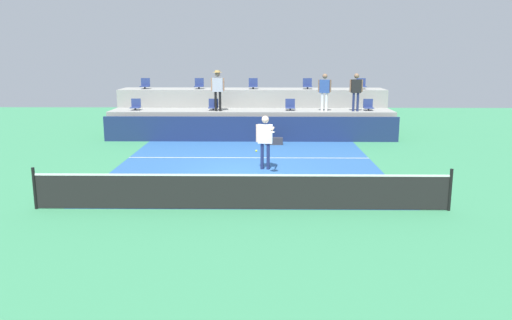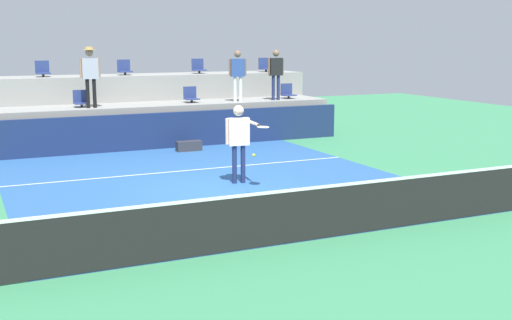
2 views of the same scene
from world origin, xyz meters
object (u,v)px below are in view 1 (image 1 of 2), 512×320
at_px(stadium_chair_upper_center, 253,84).
at_px(equipment_bag, 274,141).
at_px(stadium_chair_upper_far_right, 361,85).
at_px(spectator_in_grey, 325,89).
at_px(tennis_player, 265,137).
at_px(stadium_chair_lower_far_left, 136,105).
at_px(stadium_chair_upper_left, 199,84).
at_px(spectator_leaning_on_rail, 356,89).
at_px(stadium_chair_upper_far_left, 145,84).
at_px(stadium_chair_lower_far_right, 368,106).
at_px(stadium_chair_upper_right, 307,85).
at_px(stadium_chair_lower_left, 213,105).
at_px(spectator_with_hat, 218,86).
at_px(tennis_ball, 256,151).
at_px(stadium_chair_lower_right, 290,106).

height_order(stadium_chair_upper_center, equipment_bag, stadium_chair_upper_center).
bearing_deg(stadium_chair_upper_far_right, spectator_in_grey, -133.20).
distance_m(tennis_player, spectator_in_grey, 6.99).
distance_m(stadium_chair_lower_far_left, stadium_chair_upper_left, 3.39).
relative_size(stadium_chair_upper_left, spectator_leaning_on_rail, 0.31).
bearing_deg(stadium_chair_lower_far_left, stadium_chair_upper_far_left, 87.81).
distance_m(stadium_chair_lower_far_right, tennis_player, 8.26).
relative_size(stadium_chair_lower_far_right, stadium_chair_upper_far_left, 1.00).
bearing_deg(stadium_chair_upper_left, stadium_chair_upper_center, 0.00).
bearing_deg(stadium_chair_upper_right, spectator_in_grey, -74.93).
distance_m(stadium_chair_upper_far_right, spectator_leaning_on_rail, 2.27).
xyz_separation_m(stadium_chair_upper_far_left, stadium_chair_upper_left, (2.67, 0.00, 0.00)).
distance_m(stadium_chair_lower_left, equipment_bag, 3.66).
height_order(stadium_chair_lower_far_left, tennis_player, tennis_player).
bearing_deg(stadium_chair_lower_left, stadium_chair_lower_far_left, 180.00).
height_order(stadium_chair_upper_left, spectator_with_hat, spectator_with_hat).
bearing_deg(equipment_bag, stadium_chair_upper_left, 133.54).
bearing_deg(stadium_chair_lower_far_right, spectator_in_grey, -169.51).
xyz_separation_m(stadium_chair_upper_right, spectator_leaning_on_rail, (2.00, -2.18, -0.04)).
height_order(stadium_chair_lower_far_right, stadium_chair_upper_left, stadium_chair_upper_left).
distance_m(stadium_chair_lower_left, spectator_with_hat, 1.03).
bearing_deg(stadium_chair_lower_far_right, stadium_chair_upper_right, 145.92).
height_order(stadium_chair_lower_far_left, equipment_bag, stadium_chair_lower_far_left).
xyz_separation_m(stadium_chair_lower_far_right, spectator_with_hat, (-6.89, -0.38, 0.92)).
relative_size(spectator_in_grey, tennis_ball, 24.81).
height_order(spectator_with_hat, tennis_ball, spectator_with_hat).
xyz_separation_m(stadium_chair_lower_far_right, tennis_player, (-4.76, -6.74, -0.34)).
bearing_deg(stadium_chair_lower_far_right, spectator_leaning_on_rail, -149.73).
bearing_deg(stadium_chair_lower_right, stadium_chair_lower_left, 180.00).
bearing_deg(stadium_chair_upper_far_left, equipment_bag, -31.22).
xyz_separation_m(spectator_leaning_on_rail, equipment_bag, (-3.71, -1.63, -2.13)).
bearing_deg(stadium_chair_lower_right, stadium_chair_upper_far_left, 165.73).
distance_m(stadium_chair_lower_far_right, stadium_chair_upper_center, 5.69).
relative_size(spectator_in_grey, spectator_leaning_on_rail, 0.99).
bearing_deg(spectator_leaning_on_rail, stadium_chair_upper_right, 132.53).
height_order(stadium_chair_lower_far_right, stadium_chair_upper_far_right, stadium_chair_upper_far_right).
bearing_deg(spectator_leaning_on_rail, tennis_player, -122.82).
height_order(stadium_chair_lower_far_right, spectator_in_grey, spectator_in_grey).
height_order(stadium_chair_lower_far_left, spectator_leaning_on_rail, spectator_leaning_on_rail).
xyz_separation_m(stadium_chair_upper_center, spectator_in_grey, (3.26, -2.18, -0.05)).
xyz_separation_m(stadium_chair_lower_left, stadium_chair_upper_right, (4.47, 1.80, 0.85)).
height_order(stadium_chair_upper_right, tennis_player, stadium_chair_upper_right).
bearing_deg(stadium_chair_lower_far_left, stadium_chair_lower_right, 0.00).
xyz_separation_m(spectator_in_grey, equipment_bag, (-2.30, -1.63, -2.12)).
bearing_deg(tennis_ball, stadium_chair_upper_center, 91.68).
bearing_deg(spectator_leaning_on_rail, stadium_chair_lower_left, 176.61).
relative_size(stadium_chair_lower_left, tennis_ball, 7.65).
distance_m(stadium_chair_upper_right, tennis_ball, 10.33).
distance_m(stadium_chair_upper_far_right, equipment_bag, 6.18).
relative_size(spectator_leaning_on_rail, equipment_bag, 2.24).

